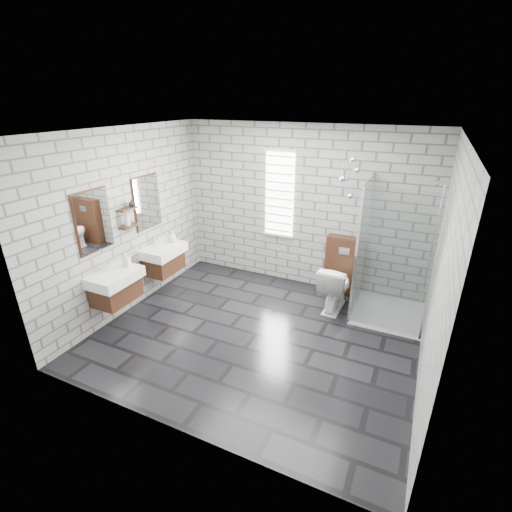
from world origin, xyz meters
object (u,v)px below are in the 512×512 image
Objects in this scene: toilet at (335,287)px; shower_enclosure at (384,288)px; vanity_right at (162,251)px; cistern_panel at (344,266)px; vanity_left at (113,278)px.

shower_enclosure is at bearing -175.59° from toilet.
toilet is at bearing 14.69° from vanity_right.
toilet is (0.00, -0.54, -0.13)m from cistern_panel.
vanity_left is 3.26m from toilet.
shower_enclosure is 2.74× the size of toilet.
vanity_right is 2.99m from cistern_panel.
cistern_panel reaches higher than toilet.
toilet is at bearing -90.00° from cistern_panel.
toilet is (2.71, 1.77, -0.39)m from vanity_left.
vanity_left is 1.57× the size of cistern_panel.
toilet is (2.71, 0.71, -0.39)m from vanity_right.
vanity_left and vanity_right have the same top height.
cistern_panel is at bearing 40.49° from vanity_left.
vanity_right is (0.00, 1.06, 0.00)m from vanity_left.
vanity_right reaches higher than cistern_panel.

